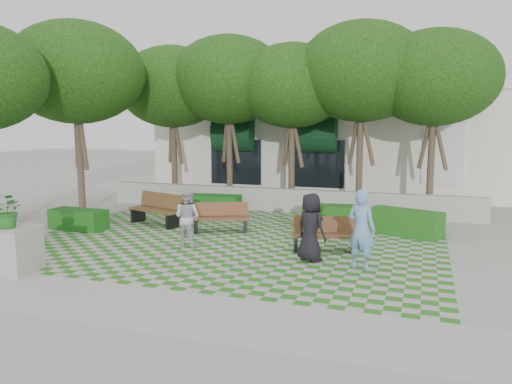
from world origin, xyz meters
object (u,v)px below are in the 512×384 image
(planter_front, at_px, (10,240))
(hedge_midright, at_px, (331,215))
(bench_east, at_px, (325,235))
(hedge_midleft, at_px, (211,205))
(bench_west, at_px, (157,210))
(person_blue, at_px, (361,229))
(hedge_east, at_px, (405,222))
(hedge_west, at_px, (78,219))
(person_white, at_px, (187,217))
(person_dark, at_px, (311,227))
(bench_mid, at_px, (221,218))

(planter_front, bearing_deg, hedge_midright, 52.49)
(bench_east, distance_m, hedge_midleft, 6.45)
(bench_east, relative_size, bench_west, 0.85)
(hedge_midleft, relative_size, person_blue, 1.13)
(hedge_midleft, bearing_deg, hedge_east, -9.58)
(hedge_west, bearing_deg, planter_front, -69.74)
(bench_west, height_order, person_white, person_white)
(person_dark, bearing_deg, bench_mid, -6.72)
(bench_west, bearing_deg, person_dark, -5.34)
(planter_front, bearing_deg, bench_east, 33.59)
(bench_east, distance_m, bench_west, 6.37)
(hedge_east, height_order, person_dark, person_dark)
(hedge_midleft, xyz_separation_m, person_white, (1.34, -4.68, 0.44))
(bench_mid, height_order, planter_front, planter_front)
(planter_front, distance_m, person_blue, 8.21)
(bench_mid, bearing_deg, bench_west, 149.38)
(hedge_west, height_order, person_blue, person_blue)
(bench_west, height_order, person_dark, person_dark)
(bench_west, relative_size, hedge_midleft, 0.99)
(bench_mid, height_order, bench_west, bench_west)
(planter_front, bearing_deg, person_white, 52.49)
(hedge_east, xyz_separation_m, hedge_midleft, (-7.09, 1.20, -0.01))
(person_blue, height_order, person_dark, person_blue)
(bench_west, relative_size, hedge_west, 1.14)
(person_blue, bearing_deg, planter_front, 42.12)
(person_white, bearing_deg, bench_west, -35.58)
(bench_mid, xyz_separation_m, bench_west, (-2.52, 0.34, 0.07))
(hedge_midright, bearing_deg, person_blue, -71.88)
(hedge_east, bearing_deg, person_white, -148.81)
(bench_mid, xyz_separation_m, planter_front, (-2.91, -5.66, 0.31))
(person_dark, bearing_deg, bench_west, 3.51)
(person_blue, height_order, person_white, person_blue)
(person_dark, distance_m, person_white, 3.65)
(hedge_midright, height_order, planter_front, planter_front)
(hedge_east, distance_m, person_blue, 4.29)
(bench_west, relative_size, person_dark, 1.25)
(planter_front, xyz_separation_m, person_dark, (6.39, 3.20, 0.10))
(bench_mid, distance_m, hedge_east, 5.78)
(bench_west, relative_size, person_blue, 1.13)
(hedge_midleft, bearing_deg, bench_mid, -60.31)
(bench_east, relative_size, hedge_midleft, 0.85)
(bench_west, distance_m, hedge_east, 8.20)
(bench_east, xyz_separation_m, bench_west, (-6.14, 1.67, 0.08))
(hedge_east, xyz_separation_m, hedge_west, (-10.16, -2.61, -0.06))
(hedge_midleft, bearing_deg, person_dark, -45.59)
(person_dark, bearing_deg, person_white, 22.33)
(hedge_midright, xyz_separation_m, planter_front, (-6.05, -7.88, 0.42))
(bench_east, relative_size, person_white, 1.12)
(bench_mid, height_order, person_dark, person_dark)
(hedge_east, height_order, person_white, person_white)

